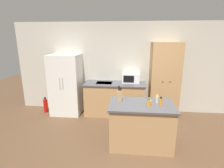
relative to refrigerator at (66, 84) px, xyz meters
The scene contains 13 objects.
ground_plane 2.93m from the refrigerator, 43.85° to the right, with size 14.00×14.00×0.00m, color brown.
wall_back 2.10m from the refrigerator, 11.00° to the left, with size 7.20×0.06×2.60m.
refrigerator is the anchor object (origin of this frame).
back_counter 1.45m from the refrigerator, ahead, with size 1.70×0.70×0.93m.
pantry_cabinet 2.75m from the refrigerator, ahead, with size 0.76×0.62×2.06m.
kitchen_island 2.53m from the refrigerator, 34.64° to the right, with size 1.28×0.83×0.89m.
microwave 1.86m from the refrigerator, ahead, with size 0.48×0.37×0.27m.
knife_block 2.09m from the refrigerator, 39.27° to the right, with size 0.09×0.07×0.33m.
spice_bottle_tall_dark 2.64m from the refrigerator, 33.03° to the right, with size 0.05×0.05×0.09m.
spice_bottle_short_red 2.64m from the refrigerator, 34.61° to the right, with size 0.06×0.06×0.14m.
spice_bottle_amber_oil 2.71m from the refrigerator, 29.49° to the right, with size 0.05×0.05×0.17m.
spice_bottle_green_herb 2.82m from the refrigerator, 31.03° to the right, with size 0.06×0.06×0.17m.
fire_extinguisher 0.93m from the refrigerator, behind, with size 0.12×0.12×0.47m.
Camera 1 is at (-0.23, -2.76, 2.16)m, focal length 28.00 mm.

